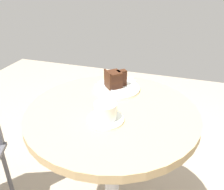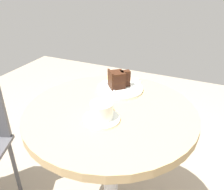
{
  "view_description": "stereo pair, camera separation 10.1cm",
  "coord_description": "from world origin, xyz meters",
  "px_view_note": "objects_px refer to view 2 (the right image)",
  "views": [
    {
      "loc": [
        -0.8,
        -0.25,
        1.27
      ],
      "look_at": [
        0.05,
        0.02,
        0.79
      ],
      "focal_mm": 38.0,
      "sensor_mm": 36.0,
      "label": 1
    },
    {
      "loc": [
        -0.76,
        -0.35,
        1.27
      ],
      "look_at": [
        0.05,
        0.02,
        0.79
      ],
      "focal_mm": 38.0,
      "sensor_mm": 36.0,
      "label": 2
    }
  ],
  "objects_px": {
    "coffee_cup": "(102,110)",
    "cake_slice": "(118,79)",
    "saucer": "(102,119)",
    "fork": "(109,85)",
    "napkin": "(122,84)",
    "teaspoon": "(91,121)",
    "cake_plate": "(120,89)"
  },
  "relations": [
    {
      "from": "saucer",
      "to": "coffee_cup",
      "type": "height_order",
      "value": "coffee_cup"
    },
    {
      "from": "fork",
      "to": "napkin",
      "type": "relative_size",
      "value": 0.64
    },
    {
      "from": "saucer",
      "to": "napkin",
      "type": "xyz_separation_m",
      "value": [
        0.33,
        0.05,
        -0.0
      ]
    },
    {
      "from": "coffee_cup",
      "to": "fork",
      "type": "height_order",
      "value": "coffee_cup"
    },
    {
      "from": "napkin",
      "to": "fork",
      "type": "bearing_deg",
      "value": 147.89
    },
    {
      "from": "coffee_cup",
      "to": "cake_slice",
      "type": "relative_size",
      "value": 1.1
    },
    {
      "from": "coffee_cup",
      "to": "teaspoon",
      "type": "xyz_separation_m",
      "value": [
        -0.05,
        0.03,
        -0.03
      ]
    },
    {
      "from": "saucer",
      "to": "napkin",
      "type": "height_order",
      "value": "saucer"
    },
    {
      "from": "coffee_cup",
      "to": "saucer",
      "type": "bearing_deg",
      "value": 174.97
    },
    {
      "from": "coffee_cup",
      "to": "cake_plate",
      "type": "distance_m",
      "value": 0.27
    },
    {
      "from": "saucer",
      "to": "napkin",
      "type": "relative_size",
      "value": 0.74
    },
    {
      "from": "coffee_cup",
      "to": "teaspoon",
      "type": "relative_size",
      "value": 1.2
    },
    {
      "from": "cake_plate",
      "to": "cake_slice",
      "type": "bearing_deg",
      "value": 81.14
    },
    {
      "from": "cake_plate",
      "to": "saucer",
      "type": "bearing_deg",
      "value": -172.46
    },
    {
      "from": "teaspoon",
      "to": "napkin",
      "type": "distance_m",
      "value": 0.37
    },
    {
      "from": "saucer",
      "to": "fork",
      "type": "distance_m",
      "value": 0.28
    },
    {
      "from": "cake_slice",
      "to": "fork",
      "type": "height_order",
      "value": "cake_slice"
    },
    {
      "from": "cake_slice",
      "to": "fork",
      "type": "bearing_deg",
      "value": 99.36
    },
    {
      "from": "coffee_cup",
      "to": "napkin",
      "type": "relative_size",
      "value": 0.61
    },
    {
      "from": "teaspoon",
      "to": "cake_slice",
      "type": "xyz_separation_m",
      "value": [
        0.31,
        0.02,
        0.04
      ]
    },
    {
      "from": "coffee_cup",
      "to": "fork",
      "type": "bearing_deg",
      "value": 19.59
    },
    {
      "from": "saucer",
      "to": "teaspoon",
      "type": "relative_size",
      "value": 1.47
    },
    {
      "from": "saucer",
      "to": "cake_slice",
      "type": "distance_m",
      "value": 0.28
    },
    {
      "from": "fork",
      "to": "napkin",
      "type": "distance_m",
      "value": 0.08
    },
    {
      "from": "teaspoon",
      "to": "coffee_cup",
      "type": "bearing_deg",
      "value": -114.4
    },
    {
      "from": "saucer",
      "to": "cake_slice",
      "type": "height_order",
      "value": "cake_slice"
    },
    {
      "from": "cake_slice",
      "to": "fork",
      "type": "relative_size",
      "value": 0.86
    },
    {
      "from": "cake_slice",
      "to": "fork",
      "type": "distance_m",
      "value": 0.06
    },
    {
      "from": "cake_plate",
      "to": "napkin",
      "type": "distance_m",
      "value": 0.06
    },
    {
      "from": "teaspoon",
      "to": "cake_plate",
      "type": "xyz_separation_m",
      "value": [
        0.31,
        0.01,
        -0.01
      ]
    },
    {
      "from": "fork",
      "to": "saucer",
      "type": "bearing_deg",
      "value": 152.09
    },
    {
      "from": "cake_plate",
      "to": "cake_slice",
      "type": "relative_size",
      "value": 2.06
    }
  ]
}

